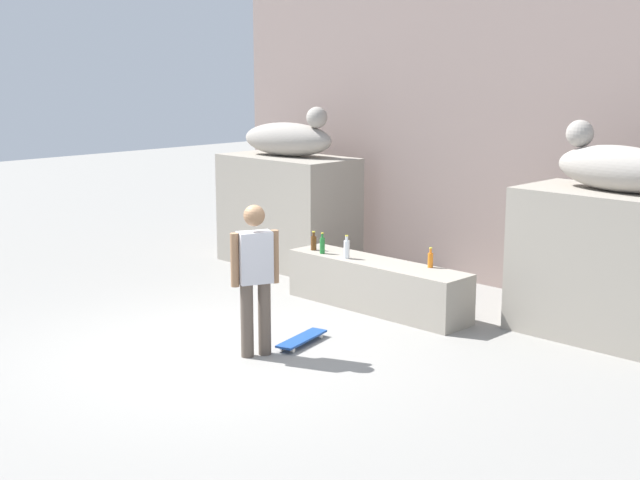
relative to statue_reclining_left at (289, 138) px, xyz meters
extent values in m
plane|color=gray|center=(2.67, -3.49, -2.00)|extent=(40.00, 40.00, 0.00)
cube|color=gray|center=(2.67, 1.35, 0.83)|extent=(9.37, 0.60, 5.66)
cube|color=gray|center=(-0.04, -0.01, -1.14)|extent=(2.16, 1.15, 1.72)
cube|color=gray|center=(5.38, -0.01, -1.14)|extent=(2.16, 1.15, 1.72)
ellipsoid|color=#9E968D|center=(-0.04, -0.01, -0.02)|extent=(1.67, 0.84, 0.52)
sphere|color=#9E968D|center=(0.51, 0.09, 0.33)|extent=(0.32, 0.32, 0.32)
ellipsoid|color=#9E968D|center=(5.38, -0.01, -0.02)|extent=(1.67, 0.80, 0.52)
sphere|color=#9E968D|center=(4.84, 0.08, 0.33)|extent=(0.32, 0.32, 0.32)
cube|color=gray|center=(2.67, -0.99, -1.68)|extent=(2.65, 0.60, 0.64)
cylinder|color=brown|center=(2.90, -3.39, -1.59)|extent=(0.14, 0.14, 0.82)
cylinder|color=brown|center=(2.98, -3.21, -1.59)|extent=(0.14, 0.14, 0.82)
cube|color=silver|center=(2.94, -3.30, -0.90)|extent=(0.33, 0.41, 0.56)
sphere|color=#8C6647|center=(2.94, -3.30, -0.45)|extent=(0.23, 0.23, 0.23)
cylinder|color=#8C6647|center=(2.85, -3.51, -0.91)|extent=(0.09, 0.09, 0.58)
cylinder|color=#8C6647|center=(3.02, -3.09, -0.91)|extent=(0.09, 0.09, 0.58)
cube|color=navy|center=(3.02, -2.69, -1.94)|extent=(0.38, 0.82, 0.02)
cylinder|color=white|center=(2.88, -2.41, -1.98)|extent=(0.04, 0.06, 0.06)
cylinder|color=white|center=(3.02, -2.38, -1.98)|extent=(0.04, 0.06, 0.06)
cylinder|color=white|center=(3.02, -2.99, -1.98)|extent=(0.04, 0.06, 0.06)
cylinder|color=white|center=(3.16, -2.96, -1.98)|extent=(0.04, 0.06, 0.06)
cylinder|color=silver|center=(2.28, -1.14, -1.25)|extent=(0.08, 0.08, 0.24)
cylinder|color=silver|center=(2.28, -1.14, -1.10)|extent=(0.04, 0.04, 0.06)
cylinder|color=yellow|center=(2.28, -1.14, -1.06)|extent=(0.04, 0.04, 0.01)
cylinder|color=orange|center=(3.37, -0.78, -1.28)|extent=(0.07, 0.07, 0.18)
cylinder|color=orange|center=(3.37, -0.78, -1.15)|extent=(0.03, 0.03, 0.06)
cylinder|color=yellow|center=(3.37, -0.78, -1.12)|extent=(0.04, 0.04, 0.01)
cylinder|color=#593314|center=(1.60, -1.08, -1.27)|extent=(0.08, 0.08, 0.19)
cylinder|color=#593314|center=(1.60, -1.08, -1.15)|extent=(0.04, 0.04, 0.06)
cylinder|color=yellow|center=(1.60, -1.08, -1.11)|extent=(0.04, 0.04, 0.01)
cylinder|color=#1E722D|center=(1.84, -1.15, -1.26)|extent=(0.07, 0.07, 0.21)
cylinder|color=#1E722D|center=(1.84, -1.15, -1.12)|extent=(0.03, 0.03, 0.06)
cylinder|color=yellow|center=(1.84, -1.15, -1.09)|extent=(0.04, 0.04, 0.01)
camera|label=1|loc=(9.84, -9.31, 1.14)|focal=49.08mm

